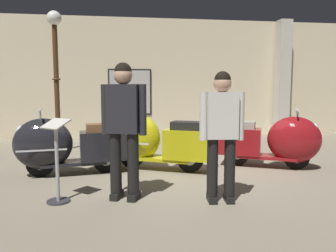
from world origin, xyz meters
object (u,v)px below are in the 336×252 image
at_px(scooter_2, 277,141).
at_px(visitor_0, 222,128).
at_px(info_stanchion, 57,168).
at_px(visitor_1, 124,122).
at_px(scooter_1, 150,140).
at_px(lamppost, 56,70).
at_px(scooter_0, 62,145).

distance_m(scooter_2, visitor_0, 2.24).
bearing_deg(info_stanchion, visitor_1, -0.27).
bearing_deg(info_stanchion, scooter_2, 20.68).
bearing_deg(info_stanchion, scooter_1, 50.51).
bearing_deg(lamppost, info_stanchion, -79.54).
xyz_separation_m(scooter_2, lamppost, (-4.15, 2.20, 1.34)).
xyz_separation_m(lamppost, visitor_1, (1.46, -3.52, -0.83)).
bearing_deg(info_stanchion, scooter_0, 97.63).
bearing_deg(lamppost, scooter_2, -27.94).
xyz_separation_m(lamppost, info_stanchion, (0.65, -3.52, -1.39)).
height_order(lamppost, visitor_0, lamppost).
bearing_deg(scooter_0, visitor_0, 134.86).
xyz_separation_m(scooter_2, visitor_1, (-2.68, -1.32, 0.51)).
xyz_separation_m(scooter_2, info_stanchion, (-3.50, -1.32, -0.06)).
distance_m(scooter_0, visitor_0, 2.73).
relative_size(scooter_1, visitor_1, 1.09).
distance_m(scooter_2, lamppost, 4.88).
height_order(scooter_0, scooter_1, scooter_1).
distance_m(lamppost, info_stanchion, 3.84).
bearing_deg(scooter_1, visitor_1, 98.95).
bearing_deg(scooter_2, info_stanchion, -133.43).
bearing_deg(scooter_2, scooter_0, -154.27).
height_order(scooter_0, scooter_2, scooter_0).
distance_m(scooter_0, scooter_2, 3.68).
relative_size(scooter_2, info_stanchion, 1.72).
bearing_deg(scooter_1, info_stanchion, 75.85).
height_order(scooter_0, visitor_0, visitor_0).
height_order(scooter_2, visitor_1, visitor_1).
relative_size(scooter_2, visitor_1, 1.04).
bearing_deg(scooter_1, lamppost, -20.54).
relative_size(scooter_0, scooter_2, 1.02).
height_order(scooter_0, info_stanchion, scooter_0).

